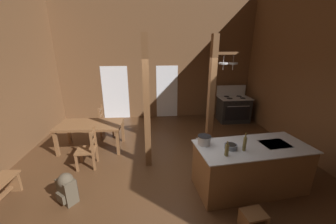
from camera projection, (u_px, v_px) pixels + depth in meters
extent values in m
cube|color=#4C301C|center=(167.00, 177.00, 4.46)|extent=(8.13, 8.74, 0.10)
cube|color=brown|center=(157.00, 58.00, 7.54)|extent=(8.13, 0.14, 4.66)
cube|color=white|center=(116.00, 93.00, 7.73)|extent=(1.00, 0.01, 2.05)
cube|color=white|center=(167.00, 92.00, 7.91)|extent=(0.84, 0.01, 2.05)
cube|color=brown|center=(250.00, 168.00, 3.93)|extent=(2.18, 1.10, 0.92)
cube|color=#B7BABF|center=(253.00, 146.00, 3.79)|extent=(2.24, 1.16, 0.02)
cube|color=black|center=(275.00, 144.00, 3.87)|extent=(0.56, 0.45, 0.00)
cube|color=black|center=(237.00, 172.00, 4.46)|extent=(1.99, 0.23, 0.10)
cube|color=black|center=(233.00, 110.00, 7.59)|extent=(1.11, 0.77, 0.90)
cube|color=black|center=(237.00, 114.00, 7.24)|extent=(0.94, 0.01, 0.52)
cylinder|color=#B7BABF|center=(239.00, 106.00, 7.13)|extent=(0.83, 0.03, 0.02)
cube|color=#B7BABF|center=(234.00, 98.00, 7.45)|extent=(1.15, 0.81, 0.03)
cube|color=#B7BABF|center=(231.00, 90.00, 7.72)|extent=(1.14, 0.05, 0.40)
cylinder|color=black|center=(243.00, 98.00, 7.32)|extent=(0.20, 0.20, 0.01)
cylinder|color=black|center=(230.00, 98.00, 7.27)|extent=(0.20, 0.20, 0.01)
cylinder|color=black|center=(239.00, 96.00, 7.61)|extent=(0.20, 0.20, 0.01)
cylinder|color=black|center=(227.00, 96.00, 7.56)|extent=(0.20, 0.20, 0.01)
cylinder|color=black|center=(248.00, 103.00, 7.13)|extent=(0.04, 0.03, 0.04)
cylinder|color=black|center=(242.00, 103.00, 7.11)|extent=(0.04, 0.03, 0.04)
cylinder|color=black|center=(236.00, 103.00, 7.09)|extent=(0.04, 0.03, 0.04)
cylinder|color=black|center=(230.00, 103.00, 7.07)|extent=(0.04, 0.03, 0.04)
cube|color=brown|center=(211.00, 100.00, 4.79)|extent=(0.15, 0.15, 3.01)
cube|color=brown|center=(225.00, 53.00, 4.50)|extent=(0.68, 0.15, 0.06)
cylinder|color=#B7BABF|center=(224.00, 58.00, 4.53)|extent=(0.01, 0.01, 0.20)
cylinder|color=#B7BABF|center=(223.00, 63.00, 4.57)|extent=(0.23, 0.23, 0.04)
cylinder|color=#B7BABF|center=(223.00, 67.00, 4.59)|extent=(0.02, 0.02, 0.14)
cylinder|color=#B7BABF|center=(234.00, 58.00, 4.57)|extent=(0.01, 0.01, 0.21)
cylinder|color=#B7BABF|center=(233.00, 63.00, 4.61)|extent=(0.23, 0.23, 0.04)
cylinder|color=#B7BABF|center=(233.00, 67.00, 4.64)|extent=(0.02, 0.02, 0.14)
cube|color=brown|center=(147.00, 105.00, 4.40)|extent=(0.14, 0.14, 3.01)
cube|color=brown|center=(254.00, 214.00, 3.07)|extent=(0.39, 0.32, 0.04)
cube|color=brown|center=(244.00, 223.00, 3.08)|extent=(0.08, 0.28, 0.26)
cube|color=brown|center=(262.00, 219.00, 3.15)|extent=(0.08, 0.28, 0.26)
cube|color=brown|center=(253.00, 221.00, 3.11)|extent=(0.35, 0.32, 0.03)
cube|color=brown|center=(90.00, 125.00, 5.43)|extent=(1.74, 0.98, 0.06)
cube|color=brown|center=(69.00, 132.00, 5.88)|extent=(0.08, 0.08, 0.68)
cube|color=brown|center=(123.00, 131.00, 5.95)|extent=(0.08, 0.08, 0.68)
cube|color=brown|center=(56.00, 144.00, 5.14)|extent=(0.08, 0.08, 0.68)
cube|color=brown|center=(118.00, 143.00, 5.21)|extent=(0.08, 0.08, 0.68)
cube|color=brown|center=(108.00, 122.00, 6.42)|extent=(0.45, 0.45, 0.04)
cube|color=brown|center=(115.00, 126.00, 6.69)|extent=(0.05, 0.05, 0.41)
cube|color=brown|center=(113.00, 130.00, 6.33)|extent=(0.05, 0.05, 0.41)
cube|color=brown|center=(103.00, 119.00, 6.57)|extent=(0.05, 0.05, 0.95)
cube|color=brown|center=(100.00, 123.00, 6.21)|extent=(0.05, 0.05, 0.95)
cube|color=brown|center=(100.00, 110.00, 6.28)|extent=(0.04, 0.38, 0.07)
cube|color=brown|center=(101.00, 115.00, 6.34)|extent=(0.04, 0.38, 0.07)
cube|color=brown|center=(86.00, 150.00, 4.65)|extent=(0.46, 0.46, 0.04)
cube|color=brown|center=(77.00, 164.00, 4.52)|extent=(0.05, 0.05, 0.41)
cube|color=brown|center=(81.00, 155.00, 4.88)|extent=(0.05, 0.05, 0.41)
cube|color=brown|center=(93.00, 152.00, 4.49)|extent=(0.05, 0.05, 0.95)
cube|color=brown|center=(96.00, 144.00, 4.84)|extent=(0.05, 0.05, 0.95)
cube|color=brown|center=(93.00, 134.00, 4.55)|extent=(0.06, 0.38, 0.07)
cube|color=brown|center=(94.00, 141.00, 4.61)|extent=(0.06, 0.38, 0.07)
cube|color=brown|center=(12.00, 182.00, 3.91)|extent=(0.31, 0.08, 0.40)
cube|color=#4C4233|center=(67.00, 191.00, 3.62)|extent=(0.39, 0.37, 0.48)
cube|color=#4C4233|center=(61.00, 198.00, 3.54)|extent=(0.21, 0.19, 0.17)
cylinder|color=black|center=(77.00, 189.00, 3.67)|extent=(0.06, 0.06, 0.38)
cylinder|color=black|center=(71.00, 185.00, 3.77)|extent=(0.06, 0.06, 0.38)
sphere|color=#4C4233|center=(65.00, 181.00, 3.55)|extent=(0.38, 0.38, 0.27)
cylinder|color=#B7BABF|center=(204.00, 140.00, 3.82)|extent=(0.25, 0.25, 0.17)
cylinder|color=black|center=(205.00, 136.00, 3.79)|extent=(0.26, 0.26, 0.01)
cylinder|color=#B7BABF|center=(197.00, 139.00, 3.79)|extent=(0.05, 0.02, 0.02)
cylinder|color=#B7BABF|center=(211.00, 138.00, 3.82)|extent=(0.05, 0.02, 0.02)
cylinder|color=slate|center=(231.00, 147.00, 3.67)|extent=(0.23, 0.23, 0.08)
cylinder|color=black|center=(231.00, 144.00, 3.66)|extent=(0.19, 0.19, 0.00)
cylinder|color=brown|center=(245.00, 144.00, 3.58)|extent=(0.06, 0.06, 0.26)
cylinder|color=brown|center=(246.00, 135.00, 3.52)|extent=(0.02, 0.02, 0.09)
cylinder|color=brown|center=(227.00, 150.00, 3.42)|extent=(0.07, 0.07, 0.20)
cylinder|color=brown|center=(227.00, 143.00, 3.38)|extent=(0.03, 0.03, 0.07)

